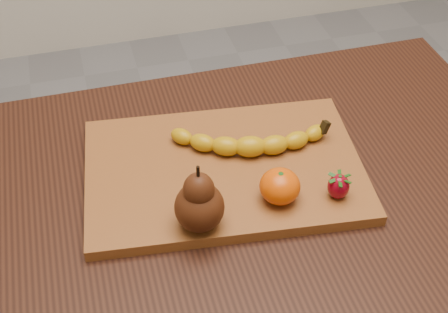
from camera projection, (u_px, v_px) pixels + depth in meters
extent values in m
cube|color=black|center=(249.00, 200.00, 1.02)|extent=(1.00, 0.70, 0.04)
cylinder|color=black|center=(14.00, 263.00, 1.40)|extent=(0.05, 0.05, 0.72)
cylinder|color=black|center=(381.00, 188.00, 1.57)|extent=(0.05, 0.05, 0.72)
cube|color=brown|center=(224.00, 170.00, 1.03)|extent=(0.48, 0.35, 0.02)
ellipsoid|color=#D54702|center=(280.00, 186.00, 0.95)|extent=(0.06, 0.06, 0.05)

